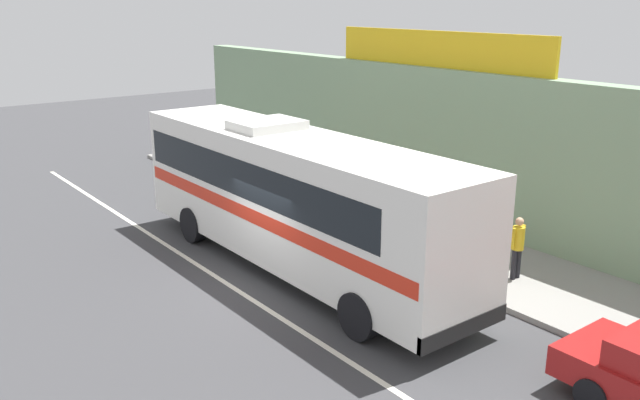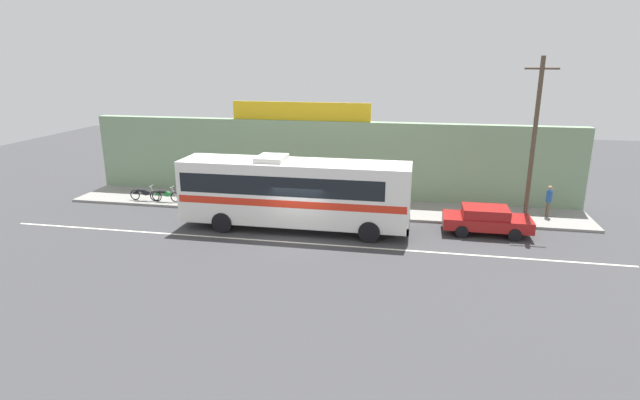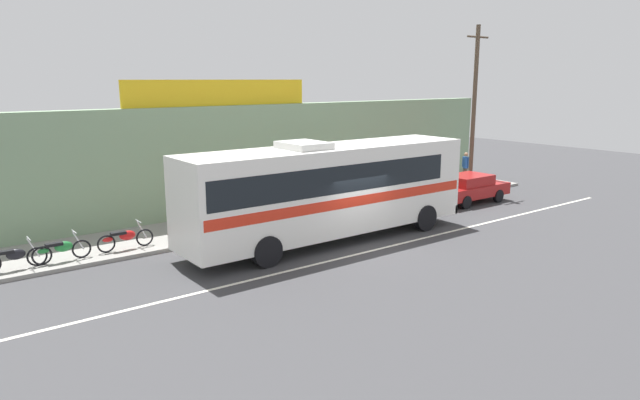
% 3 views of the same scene
% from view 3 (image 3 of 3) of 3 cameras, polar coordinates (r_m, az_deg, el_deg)
% --- Properties ---
extents(ground_plane, '(70.00, 70.00, 0.00)m').
position_cam_3_polar(ground_plane, '(20.76, 3.83, -4.56)').
color(ground_plane, '#3A3A3D').
extents(sidewalk_slab, '(30.00, 3.60, 0.14)m').
position_cam_3_polar(sidewalk_slab, '(24.75, -4.10, -1.66)').
color(sidewalk_slab, gray).
rests_on(sidewalk_slab, ground_plane).
extents(storefront_facade, '(30.00, 0.70, 4.80)m').
position_cam_3_polar(storefront_facade, '(26.11, -6.77, 4.22)').
color(storefront_facade, gray).
rests_on(storefront_facade, ground_plane).
extents(storefront_billboard, '(8.56, 0.12, 1.10)m').
position_cam_3_polar(storefront_billboard, '(25.14, -10.01, 10.57)').
color(storefront_billboard, gold).
rests_on(storefront_billboard, storefront_facade).
extents(road_center_stripe, '(30.00, 0.14, 0.01)m').
position_cam_3_polar(road_center_stripe, '(20.19, 5.33, -5.06)').
color(road_center_stripe, silver).
rests_on(road_center_stripe, ground_plane).
extents(intercity_bus, '(11.59, 2.62, 3.78)m').
position_cam_3_polar(intercity_bus, '(20.78, 0.79, 1.35)').
color(intercity_bus, white).
rests_on(intercity_bus, ground_plane).
extents(parked_car, '(4.26, 1.90, 1.37)m').
position_cam_3_polar(parked_car, '(28.59, 14.66, 1.21)').
color(parked_car, maroon).
rests_on(parked_car, ground_plane).
extents(utility_pole, '(1.60, 0.22, 8.46)m').
position_cam_3_polar(utility_pole, '(30.81, 15.20, 9.01)').
color(utility_pole, brown).
rests_on(utility_pole, sidewalk_slab).
extents(motorcycle_blue, '(1.82, 0.56, 0.94)m').
position_cam_3_polar(motorcycle_blue, '(20.17, -24.58, -4.49)').
color(motorcycle_blue, black).
rests_on(motorcycle_blue, sidewalk_slab).
extents(motorcycle_green, '(1.92, 0.56, 0.94)m').
position_cam_3_polar(motorcycle_green, '(19.94, -28.48, -5.05)').
color(motorcycle_green, black).
rests_on(motorcycle_green, sidewalk_slab).
extents(motorcycle_black, '(1.95, 0.56, 0.94)m').
position_cam_3_polar(motorcycle_black, '(20.76, -19.02, -3.59)').
color(motorcycle_black, black).
rests_on(motorcycle_black, sidewalk_slab).
extents(pedestrian_far_right, '(0.30, 0.48, 1.74)m').
position_cam_3_polar(pedestrian_far_right, '(33.15, 14.41, 3.42)').
color(pedestrian_far_right, brown).
rests_on(pedestrian_far_right, sidewalk_slab).
extents(pedestrian_near_shop, '(0.30, 0.48, 1.58)m').
position_cam_3_polar(pedestrian_near_shop, '(21.71, -13.94, -1.29)').
color(pedestrian_near_shop, navy).
rests_on(pedestrian_near_shop, sidewalk_slab).
extents(pedestrian_by_curb, '(0.30, 0.48, 1.59)m').
position_cam_3_polar(pedestrian_by_curb, '(26.49, 2.97, 1.46)').
color(pedestrian_by_curb, black).
rests_on(pedestrian_by_curb, sidewalk_slab).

